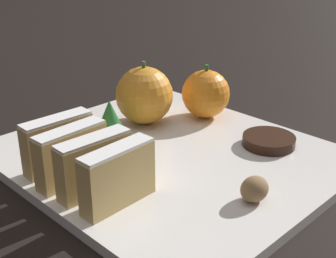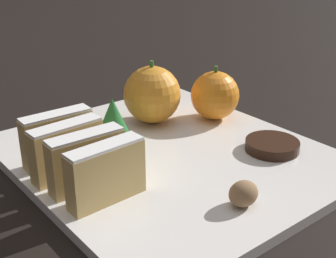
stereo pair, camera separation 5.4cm
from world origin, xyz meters
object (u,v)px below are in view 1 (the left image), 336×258
(orange_far, at_px, (206,94))
(chocolate_cookie, at_px, (269,141))
(orange_near, at_px, (144,95))
(walnut, at_px, (254,189))

(orange_far, xyz_separation_m, chocolate_cookie, (-0.02, -0.12, -0.03))
(orange_near, xyz_separation_m, orange_far, (0.07, -0.04, -0.01))
(walnut, height_order, chocolate_cookie, walnut)
(orange_near, xyz_separation_m, walnut, (-0.06, -0.22, -0.03))
(orange_near, relative_size, walnut, 2.75)
(chocolate_cookie, bearing_deg, walnut, -152.46)
(orange_near, bearing_deg, chocolate_cookie, -70.66)
(orange_near, height_order, walnut, orange_near)
(orange_near, height_order, orange_far, orange_near)
(orange_near, distance_m, orange_far, 0.09)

